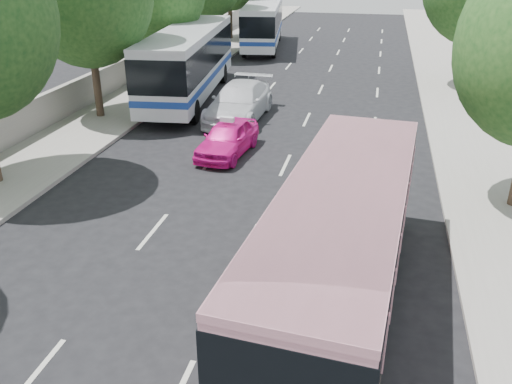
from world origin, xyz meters
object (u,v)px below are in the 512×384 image
(pink_bus, at_px, (342,235))
(pink_taxi, at_px, (228,138))
(tour_coach_rear, at_px, (263,21))
(tour_coach_front, at_px, (189,58))
(white_pickup, at_px, (239,102))

(pink_bus, bearing_deg, pink_taxi, 124.22)
(tour_coach_rear, bearing_deg, pink_taxi, -89.11)
(tour_coach_front, bearing_deg, pink_bus, -67.39)
(pink_bus, height_order, pink_taxi, pink_bus)
(pink_bus, relative_size, tour_coach_front, 0.81)
(white_pickup, xyz_separation_m, tour_coach_rear, (-2.90, 19.14, 1.26))
(pink_bus, bearing_deg, tour_coach_front, 123.97)
(tour_coach_front, bearing_deg, pink_taxi, -67.69)
(white_pickup, height_order, tour_coach_front, tour_coach_front)
(pink_bus, xyz_separation_m, white_pickup, (-5.84, 13.91, -1.12))
(pink_taxi, distance_m, tour_coach_front, 8.95)
(pink_taxi, xyz_separation_m, white_pickup, (-0.73, 4.75, 0.15))
(pink_bus, distance_m, tour_coach_front, 19.32)
(white_pickup, xyz_separation_m, tour_coach_front, (-3.49, 3.00, 1.36))
(pink_bus, height_order, white_pickup, pink_bus)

